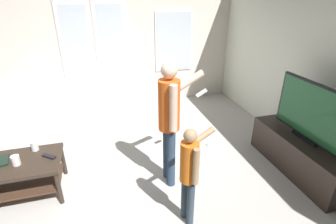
{
  "coord_description": "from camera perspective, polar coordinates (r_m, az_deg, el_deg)",
  "views": [
    {
      "loc": [
        0.07,
        -2.46,
        2.15
      ],
      "look_at": [
        0.78,
        0.03,
        0.93
      ],
      "focal_mm": 27.1,
      "sensor_mm": 36.0,
      "label": 1
    }
  ],
  "objects": [
    {
      "name": "cup_near_edge",
      "position": [
        3.43,
        -27.82,
        -6.77
      ],
      "size": [
        0.08,
        0.08,
        0.11
      ],
      "primitive_type": "cylinder",
      "color": "white",
      "rests_on": "coffee_table"
    },
    {
      "name": "tv_remote_black",
      "position": [
        3.24,
        -25.2,
        -9.01
      ],
      "size": [
        0.16,
        0.15,
        0.02
      ],
      "primitive_type": "cube",
      "rotation": [
        0.0,
        0.0,
        -0.67
      ],
      "color": "black",
      "rests_on": "coffee_table"
    },
    {
      "name": "cup_by_laptop",
      "position": [
        3.25,
        -31.05,
        -9.31
      ],
      "size": [
        0.09,
        0.09,
        0.11
      ],
      "primitive_type": "cylinder",
      "color": "white",
      "rests_on": "coffee_table"
    },
    {
      "name": "tv_stand",
      "position": [
        3.79,
        27.69,
        -8.5
      ],
      "size": [
        0.5,
        1.45,
        0.47
      ],
      "color": "#2D231E",
      "rests_on": "ground_plane"
    },
    {
      "name": "wall_back_with_doors",
      "position": [
        5.2,
        -16.4,
        14.75
      ],
      "size": [
        5.83,
        0.09,
        2.67
      ],
      "color": "silver",
      "rests_on": "ground_plane"
    },
    {
      "name": "person_child",
      "position": [
        2.46,
        4.95,
        -12.62
      ],
      "size": [
        0.47,
        0.35,
        1.08
      ],
      "color": "#33414D",
      "rests_on": "ground_plane"
    },
    {
      "name": "person_adult",
      "position": [
        2.84,
        0.51,
        -0.68
      ],
      "size": [
        0.64,
        0.41,
        1.52
      ],
      "color": "#2A3C53",
      "rests_on": "ground_plane"
    },
    {
      "name": "flat_screen_tv",
      "position": [
        3.52,
        29.59,
        -0.11
      ],
      "size": [
        0.08,
        1.1,
        0.74
      ],
      "color": "black",
      "rests_on": "tv_stand"
    },
    {
      "name": "coffee_table",
      "position": [
        3.4,
        -30.85,
        -11.43
      ],
      "size": [
        0.97,
        0.61,
        0.45
      ],
      "color": "#31261D",
      "rests_on": "ground_plane"
    },
    {
      "name": "ground_plane",
      "position": [
        3.27,
        -13.61,
        -17.03
      ],
      "size": [
        5.83,
        5.42,
        0.02
      ],
      "primitive_type": "cube",
      "color": "#B9B3AE"
    },
    {
      "name": "wall_right_plain",
      "position": [
        3.83,
        32.6,
        8.74
      ],
      "size": [
        0.06,
        5.42,
        2.64
      ],
      "color": "white",
      "rests_on": "ground_plane"
    }
  ]
}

